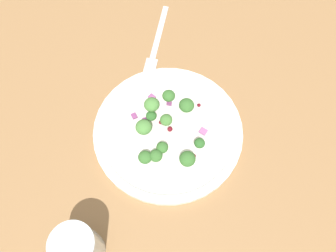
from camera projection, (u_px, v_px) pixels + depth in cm
name	position (u px, v px, depth cm)	size (l,w,h in cm)	color
ground_plane	(161.00, 125.00, 66.29)	(180.00, 180.00, 2.00)	olive
plate	(168.00, 130.00, 63.76)	(27.86, 27.86, 1.70)	white
dressing_pool	(168.00, 129.00, 63.37)	(16.16, 16.16, 0.20)	white
broccoli_floret_0	(187.00, 105.00, 63.14)	(2.87, 2.87, 2.90)	#8EB77A
broccoli_floret_1	(144.00, 127.00, 61.00)	(2.96, 2.96, 3.00)	#9EC684
broccoli_floret_2	(166.00, 120.00, 62.42)	(2.30, 2.30, 2.33)	#8EB77A
broccoli_floret_3	(200.00, 143.00, 60.14)	(1.95, 1.95, 1.98)	#9EC684
broccoli_floret_4	(169.00, 96.00, 64.08)	(2.46, 2.46, 2.49)	#ADD18E
broccoli_floret_5	(156.00, 156.00, 59.48)	(2.30, 2.30, 2.33)	#8EB77A
broccoli_floret_6	(187.00, 159.00, 59.05)	(2.86, 2.86, 2.90)	#ADD18E
broccoli_floret_7	(151.00, 116.00, 63.23)	(2.01, 2.01, 2.03)	#9EC684
broccoli_floret_8	(152.00, 105.00, 62.92)	(2.88, 2.88, 2.91)	#ADD18E
broccoli_floret_9	(145.00, 157.00, 59.34)	(2.45, 2.45, 2.48)	#9EC684
broccoli_floret_10	(162.00, 148.00, 60.19)	(2.15, 2.15, 2.17)	#8EB77A
cranberry_0	(161.00, 122.00, 63.44)	(0.75, 0.75, 0.75)	maroon
cranberry_1	(199.00, 105.00, 64.75)	(0.72, 0.72, 0.72)	maroon
cranberry_2	(170.00, 129.00, 62.78)	(0.99, 0.99, 0.99)	maroon
cranberry_3	(194.00, 156.00, 60.60)	(0.72, 0.72, 0.72)	maroon
onion_bit_0	(142.00, 158.00, 60.72)	(1.30, 1.11, 0.37)	#843D75
onion_bit_1	(152.00, 97.00, 65.80)	(1.01, 1.20, 0.53)	#934C84
onion_bit_2	(169.00, 103.00, 65.37)	(1.00, 1.03, 0.44)	#843D75
onion_bit_3	(203.00, 131.00, 62.60)	(1.32, 1.23, 0.36)	#A35B93
onion_bit_4	(134.00, 116.00, 63.92)	(1.15, 0.94, 0.40)	#843D75
onion_bit_5	(145.00, 121.00, 63.53)	(0.85, 1.20, 0.35)	#843D75
fork	(157.00, 42.00, 73.65)	(18.69, 3.34, 0.50)	silver
water_glass	(78.00, 248.00, 51.01)	(6.65, 6.65, 9.37)	silver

